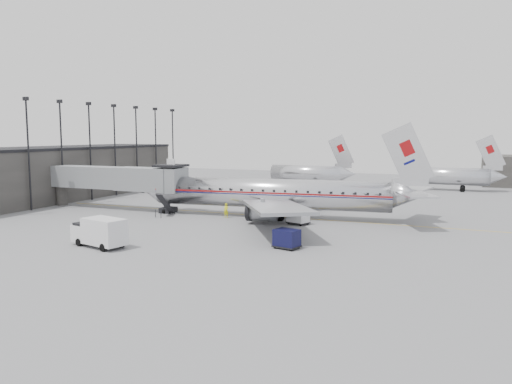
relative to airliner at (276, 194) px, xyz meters
The scene contains 12 objects.
ground 8.17m from the airliner, 131.56° to the right, with size 160.00×160.00×0.00m, color slate.
terminal 39.30m from the airliner, behind, with size 12.00×46.00×8.00m, color #32302E.
apron_line 3.61m from the airliner, behind, with size 0.15×60.00×0.01m, color gold.
jet_bridge 21.84m from the airliner, behind, with size 21.00×6.20×7.10m.
floodlight_masts 33.80m from the airliner, 167.36° to the left, with size 0.90×42.25×15.25m.
distant_aircraft_near 36.94m from the airliner, 100.68° to the left, with size 16.39×3.20×10.26m.
distant_aircraft_mid 44.62m from the airliner, 64.58° to the left, with size 16.39×3.20×10.26m.
airliner is the anchor object (origin of this frame).
service_van 23.61m from the airliner, 113.04° to the right, with size 6.11×3.49×2.71m.
baggage_cart_navy 17.29m from the airliner, 66.09° to the right, with size 2.58×2.19×1.75m.
baggage_cart_white 5.93m from the airliner, 41.57° to the right, with size 2.75×2.42×1.80m.
ramp_worker 6.49m from the airliner, 154.00° to the right, with size 0.66×0.43×1.81m, color yellow.
Camera 1 is at (26.58, -52.05, 10.38)m, focal length 35.00 mm.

